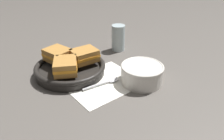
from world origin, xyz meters
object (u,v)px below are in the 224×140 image
at_px(sandwich_near_right, 84,55).
at_px(sandwich_far_left, 58,55).
at_px(soup_bowl, 142,73).
at_px(spoon, 109,81).
at_px(skillet, 70,69).
at_px(drinking_glass, 118,38).
at_px(sandwich_near_left, 66,66).

relative_size(sandwich_near_right, sandwich_far_left, 0.89).
relative_size(soup_bowl, spoon, 1.03).
distance_m(skillet, drinking_glass, 0.30).
bearing_deg(soup_bowl, drinking_glass, 67.22).
height_order(sandwich_near_right, drinking_glass, drinking_glass).
distance_m(skillet, sandwich_near_left, 0.07).
relative_size(soup_bowl, skillet, 0.57).
bearing_deg(drinking_glass, sandwich_near_left, -161.17).
distance_m(sandwich_near_left, drinking_glass, 0.34).
xyz_separation_m(soup_bowl, skillet, (-0.17, 0.21, -0.02)).
xyz_separation_m(skillet, sandwich_near_right, (0.06, -0.01, 0.04)).
distance_m(spoon, skillet, 0.16).
xyz_separation_m(sandwich_near_left, drinking_glass, (0.33, 0.11, -0.01)).
distance_m(sandwich_near_left, sandwich_far_left, 0.10).
xyz_separation_m(soup_bowl, sandwich_near_right, (-0.11, 0.20, 0.03)).
relative_size(soup_bowl, sandwich_near_left, 1.23).
height_order(sandwich_near_left, sandwich_far_left, same).
xyz_separation_m(skillet, drinking_glass, (0.29, 0.07, 0.04)).
xyz_separation_m(soup_bowl, sandwich_far_left, (-0.19, 0.26, 0.03)).
bearing_deg(skillet, sandwich_near_left, -130.70).
height_order(spoon, sandwich_far_left, sandwich_far_left).
relative_size(skillet, sandwich_far_left, 2.37).
relative_size(spoon, sandwich_far_left, 1.30).
bearing_deg(sandwich_far_left, skillet, -70.70).
bearing_deg(sandwich_near_left, sandwich_near_right, 19.30).
distance_m(sandwich_near_left, sandwich_near_right, 0.10).
height_order(sandwich_near_right, sandwich_far_left, same).
relative_size(soup_bowl, drinking_glass, 1.27).
bearing_deg(skillet, sandwich_near_right, -10.70).
relative_size(spoon, drinking_glass, 1.23).
distance_m(soup_bowl, sandwich_far_left, 0.33).
distance_m(spoon, drinking_glass, 0.30).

